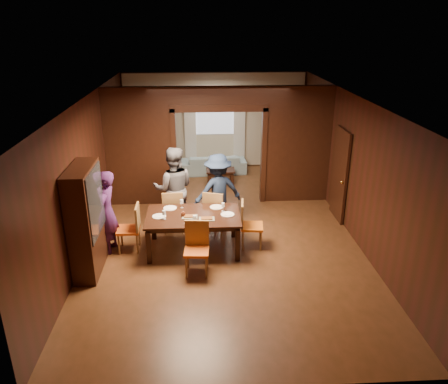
{
  "coord_description": "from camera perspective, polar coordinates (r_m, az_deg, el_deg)",
  "views": [
    {
      "loc": [
        -0.47,
        -8.68,
        4.36
      ],
      "look_at": [
        0.0,
        -0.4,
        1.05
      ],
      "focal_mm": 35.0,
      "sensor_mm": 36.0,
      "label": 1
    }
  ],
  "objects": [
    {
      "name": "condiment_jar",
      "position": [
        8.54,
        -5.35,
        -2.88
      ],
      "size": [
        0.08,
        0.08,
        0.11
      ],
      "primitive_type": null,
      "color": "#532313",
      "rests_on": "dining_table"
    },
    {
      "name": "chair_left",
      "position": [
        8.89,
        -12.4,
        -4.63
      ],
      "size": [
        0.44,
        0.44,
        0.97
      ],
      "primitive_type": null,
      "rotation": [
        0.0,
        0.0,
        -1.56
      ],
      "color": "#DB5414",
      "rests_on": "floor"
    },
    {
      "name": "curtain_right",
      "position": [
        13.5,
        2.02,
        8.42
      ],
      "size": [
        0.35,
        0.06,
        2.4
      ],
      "primitive_type": "cube",
      "color": "white",
      "rests_on": "back_wall"
    },
    {
      "name": "room_walls",
      "position": [
        10.96,
        -0.71,
        6.65
      ],
      "size": [
        5.52,
        9.01,
        2.9
      ],
      "color": "black",
      "rests_on": "floor"
    },
    {
      "name": "plate_left",
      "position": [
        8.62,
        -8.46,
        -3.16
      ],
      "size": [
        0.27,
        0.27,
        0.01
      ],
      "primitive_type": "cylinder",
      "color": "silver",
      "rests_on": "dining_table"
    },
    {
      "name": "serving_bowl",
      "position": [
        8.63,
        -3.52,
        -2.64
      ],
      "size": [
        0.34,
        0.34,
        0.08
      ],
      "primitive_type": "imported",
      "color": "black",
      "rests_on": "dining_table"
    },
    {
      "name": "window_far",
      "position": [
        13.4,
        -1.22,
        10.29
      ],
      "size": [
        1.2,
        0.03,
        1.3
      ],
      "primitive_type": "cube",
      "color": "silver",
      "rests_on": "back_wall"
    },
    {
      "name": "plate_far_l",
      "position": [
        8.95,
        -7.06,
        -2.1
      ],
      "size": [
        0.27,
        0.27,
        0.01
      ],
      "primitive_type": "cylinder",
      "color": "white",
      "rests_on": "dining_table"
    },
    {
      "name": "platter_a",
      "position": [
        8.52,
        -4.51,
        -3.2
      ],
      "size": [
        0.3,
        0.2,
        0.04
      ],
      "primitive_type": "cube",
      "color": "gray",
      "rests_on": "dining_table"
    },
    {
      "name": "person_navy",
      "position": [
        9.57,
        -0.79,
        0.15
      ],
      "size": [
        1.22,
        0.92,
        1.67
      ],
      "primitive_type": "imported",
      "rotation": [
        0.0,
        0.0,
        3.45
      ],
      "color": "#1A2742",
      "rests_on": "floor"
    },
    {
      "name": "plate_near",
      "position": [
        8.28,
        -4.27,
        -4.05
      ],
      "size": [
        0.27,
        0.27,
        0.01
      ],
      "primitive_type": "cylinder",
      "color": "silver",
      "rests_on": "dining_table"
    },
    {
      "name": "chair_far_l",
      "position": [
        9.54,
        -6.63,
        -2.38
      ],
      "size": [
        0.45,
        0.45,
        0.97
      ],
      "primitive_type": null,
      "rotation": [
        0.0,
        0.0,
        3.17
      ],
      "color": "orange",
      "rests_on": "floor"
    },
    {
      "name": "wineglass_far",
      "position": [
        8.92,
        -5.54,
        -1.53
      ],
      "size": [
        0.08,
        0.08,
        0.18
      ],
      "primitive_type": null,
      "color": "silver",
      "rests_on": "dining_table"
    },
    {
      "name": "platter_b",
      "position": [
        8.41,
        -2.27,
        -3.49
      ],
      "size": [
        0.3,
        0.2,
        0.04
      ],
      "primitive_type": "cube",
      "color": "slate",
      "rests_on": "dining_table"
    },
    {
      "name": "sofa",
      "position": [
        13.19,
        -1.38,
        3.73
      ],
      "size": [
        1.98,
        0.88,
        0.56
      ],
      "primitive_type": "imported",
      "rotation": [
        0.0,
        0.0,
        3.21
      ],
      "color": "#95B7C4",
      "rests_on": "floor"
    },
    {
      "name": "wineglass_right",
      "position": [
        8.72,
        -0.12,
        -1.98
      ],
      "size": [
        0.08,
        0.08,
        0.18
      ],
      "primitive_type": null,
      "color": "silver",
      "rests_on": "dining_table"
    },
    {
      "name": "person_grey",
      "position": [
        9.5,
        -6.59,
        0.42
      ],
      "size": [
        0.91,
        0.72,
        1.86
      ],
      "primitive_type": "imported",
      "rotation": [
        0.0,
        0.0,
        3.16
      ],
      "color": "#4F4E55",
      "rests_on": "floor"
    },
    {
      "name": "ceiling",
      "position": [
        8.82,
        -0.18,
        12.22
      ],
      "size": [
        5.5,
        9.0,
        0.02
      ],
      "primitive_type": "cube",
      "color": "silver",
      "rests_on": "room_walls"
    },
    {
      "name": "person_purple",
      "position": [
        8.82,
        -15.07,
        -2.58
      ],
      "size": [
        0.48,
        0.66,
        1.68
      ],
      "primitive_type": "imported",
      "rotation": [
        0.0,
        0.0,
        -1.7
      ],
      "color": "#441C54",
      "rests_on": "floor"
    },
    {
      "name": "wineglass_left",
      "position": [
        8.46,
        -7.83,
        -2.97
      ],
      "size": [
        0.08,
        0.08,
        0.18
      ],
      "primitive_type": null,
      "color": "white",
      "rests_on": "dining_table"
    },
    {
      "name": "tumbler",
      "position": [
        8.28,
        -3.85,
        -3.53
      ],
      "size": [
        0.07,
        0.07,
        0.14
      ],
      "primitive_type": "cylinder",
      "color": "white",
      "rests_on": "dining_table"
    },
    {
      "name": "plate_right",
      "position": [
        8.61,
        0.46,
        -2.94
      ],
      "size": [
        0.27,
        0.27,
        0.01
      ],
      "primitive_type": "cylinder",
      "color": "silver",
      "rests_on": "dining_table"
    },
    {
      "name": "dining_table",
      "position": [
        8.78,
        -4.0,
        -5.27
      ],
      "size": [
        1.85,
        1.15,
        0.76
      ],
      "primitive_type": "cube",
      "color": "black",
      "rests_on": "floor"
    },
    {
      "name": "hutch",
      "position": [
        8.19,
        -17.56,
        -3.55
      ],
      "size": [
        0.4,
        1.2,
        2.0
      ],
      "primitive_type": "cube",
      "color": "black",
      "rests_on": "floor"
    },
    {
      "name": "chair_right",
      "position": [
        8.84,
        3.67,
        -4.3
      ],
      "size": [
        0.48,
        0.48,
        0.97
      ],
      "primitive_type": null,
      "rotation": [
        0.0,
        0.0,
        1.47
      ],
      "color": "orange",
      "rests_on": "floor"
    },
    {
      "name": "door_right",
      "position": [
        10.26,
        14.91,
        2.18
      ],
      "size": [
        0.06,
        0.9,
        2.1
      ],
      "primitive_type": "cube",
      "color": "black",
      "rests_on": "floor"
    },
    {
      "name": "chair_far_r",
      "position": [
        9.45,
        -1.13,
        -2.45
      ],
      "size": [
        0.55,
        0.55,
        0.97
      ],
      "primitive_type": null,
      "rotation": [
        0.0,
        0.0,
        2.83
      ],
      "color": "#E54A15",
      "rests_on": "floor"
    },
    {
      "name": "floor",
      "position": [
        9.73,
        -0.16,
        -4.88
      ],
      "size": [
        9.0,
        9.0,
        0.0
      ],
      "primitive_type": "plane",
      "color": "#492D14",
      "rests_on": "ground"
    },
    {
      "name": "plate_far_r",
      "position": [
        8.93,
        -0.98,
        -1.98
      ],
      "size": [
        0.27,
        0.27,
        0.01
      ],
      "primitive_type": "cylinder",
      "color": "silver",
      "rests_on": "dining_table"
    },
    {
      "name": "chair_near",
      "position": [
        7.94,
        -3.61,
        -7.5
      ],
      "size": [
        0.47,
        0.47,
        0.97
      ],
      "primitive_type": null,
      "rotation": [
        0.0,
        0.0,
        -0.07
      ],
      "color": "#D65514",
      "rests_on": "floor"
    },
    {
      "name": "curtain_left",
      "position": [
        13.45,
        -4.43,
        8.31
      ],
      "size": [
        0.35,
        0.06,
        2.4
      ],
      "primitive_type": "cube",
      "color": "white",
      "rests_on": "back_wall"
    },
    {
      "name": "coffee_table",
      "position": [
        12.35,
        -0.46,
        2.06
      ],
      "size": [
        0.8,
        0.5,
        0.4
      ],
      "primitive_type": "cube",
      "color": "black",
      "rests_on": "floor"
    }
  ]
}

